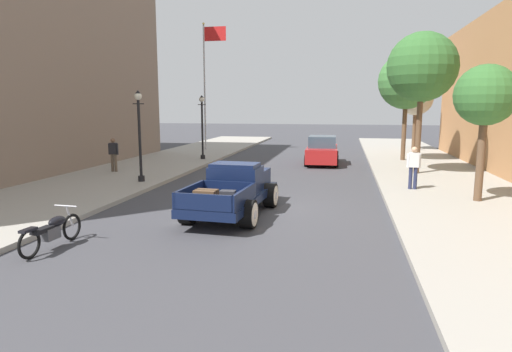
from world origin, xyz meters
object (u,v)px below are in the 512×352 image
street_tree_second (422,68)px  street_tree_farthest (416,99)px  hotrod_truck_navy (235,189)px  pedestrian_sidewalk_left (114,153)px  street_lamp_far (202,122)px  street_tree_nearest (486,97)px  motorcycle_parked (52,231)px  pedestrian_sidewalk_right (414,165)px  flagpole (207,73)px  street_tree_third (407,82)px  car_background_red (322,151)px  street_lamp_near (139,129)px

street_tree_second → street_tree_farthest: size_ratio=1.32×
hotrod_truck_navy → street_tree_second: 12.02m
pedestrian_sidewalk_left → street_tree_farthest: bearing=42.2°
street_lamp_far → street_tree_nearest: 16.30m
street_tree_second → motorcycle_parked: bearing=-127.5°
pedestrian_sidewalk_right → flagpole: size_ratio=0.18×
pedestrian_sidewalk_left → pedestrian_sidewalk_right: (13.76, -1.97, 0.00)m
street_tree_nearest → motorcycle_parked: bearing=-147.9°
flagpole → street_tree_third: flagpole is taller
hotrod_truck_navy → pedestrian_sidewalk_right: 7.53m
flagpole → street_tree_second: bearing=-35.3°
pedestrian_sidewalk_right → street_tree_second: 5.99m
car_background_red → street_lamp_far: bearing=-179.3°
motorcycle_parked → street_lamp_near: bearing=102.2°
street_lamp_far → street_tree_second: bearing=-16.6°
street_lamp_near → street_tree_second: street_tree_second is taller
hotrod_truck_navy → street_tree_farthest: (8.36, 21.13, 3.13)m
street_tree_farthest → flagpole: bearing=-169.8°
pedestrian_sidewalk_right → street_lamp_far: bearing=144.6°
pedestrian_sidewalk_left → street_lamp_far: 6.63m
street_tree_second → street_tree_third: bearing=89.8°
car_background_red → hotrod_truck_navy: bearing=-99.4°
car_background_red → street_lamp_far: (-7.24, -0.09, 1.62)m
street_lamp_far → street_tree_farthest: bearing=32.6°
pedestrian_sidewalk_right → street_tree_third: (0.81, 9.77, 3.69)m
flagpole → street_lamp_far: bearing=-75.8°
street_tree_third → flagpole: bearing=163.0°
hotrod_truck_navy → street_tree_farthest: street_tree_farthest is taller
street_lamp_far → street_tree_nearest: (13.00, -9.75, 1.27)m
street_lamp_near → car_background_red: bearing=49.4°
hotrod_truck_navy → street_tree_nearest: street_tree_nearest is taller
car_background_red → street_lamp_near: street_lamp_near is taller
motorcycle_parked → street_tree_third: (10.15, 18.61, 4.33)m
hotrod_truck_navy → street_tree_third: 16.36m
hotrod_truck_navy → street_lamp_far: street_lamp_far is taller
hotrod_truck_navy → street_tree_third: bearing=64.6°
motorcycle_parked → street_tree_farthest: size_ratio=0.42×
street_tree_second → street_tree_nearest: bearing=-80.2°
street_tree_nearest → pedestrian_sidewalk_right: bearing=135.6°
motorcycle_parked → street_lamp_far: (-1.80, 16.77, 1.94)m
pedestrian_sidewalk_right → street_tree_second: (0.79, 4.37, 4.03)m
pedestrian_sidewalk_left → street_lamp_near: 3.77m
street_tree_third → street_lamp_near: bearing=-139.5°
pedestrian_sidewalk_right → street_lamp_near: 11.24m
hotrod_truck_navy → street_tree_second: street_tree_second is taller
flagpole → car_background_red: bearing=-33.8°
motorcycle_parked → street_tree_second: size_ratio=0.32×
motorcycle_parked → street_tree_nearest: size_ratio=0.47×
hotrod_truck_navy → street_lamp_near: street_lamp_near is taller
car_background_red → pedestrian_sidewalk_left: pedestrian_sidewalk_left is taller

